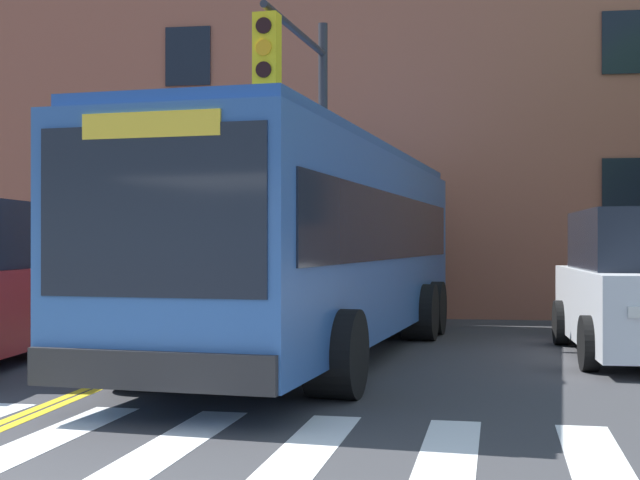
% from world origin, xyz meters
% --- Properties ---
extents(lane_line_yellow_inner, '(0.12, 36.00, 0.01)m').
position_xyz_m(lane_line_yellow_inner, '(-1.12, 16.46, 0.00)').
color(lane_line_yellow_inner, gold).
rests_on(lane_line_yellow_inner, ground).
extents(lane_line_yellow_outer, '(0.12, 36.00, 0.01)m').
position_xyz_m(lane_line_yellow_outer, '(-0.96, 16.46, 0.00)').
color(lane_line_yellow_outer, gold).
rests_on(lane_line_yellow_outer, ground).
extents(city_bus, '(3.91, 11.75, 3.21)m').
position_xyz_m(city_bus, '(1.13, 8.65, 1.74)').
color(city_bus, '#2D5699').
rests_on(city_bus, ground).
extents(traffic_light_overhead, '(0.58, 3.41, 5.52)m').
position_xyz_m(traffic_light_overhead, '(0.86, 8.86, 3.66)').
color(traffic_light_overhead, '#28282D').
rests_on(traffic_light_overhead, ground).
extents(building_facade, '(37.76, 8.60, 11.68)m').
position_xyz_m(building_facade, '(2.00, 19.79, 5.84)').
color(building_facade, '#9E5642').
rests_on(building_facade, ground).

